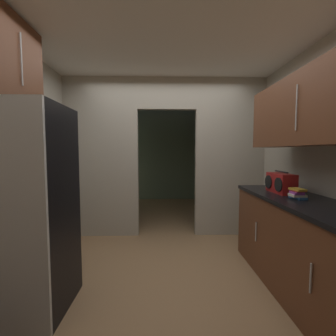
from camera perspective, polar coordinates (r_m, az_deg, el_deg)
name	(u,v)px	position (r m, az deg, el deg)	size (l,w,h in m)	color
ground	(168,280)	(2.80, -0.12, -25.86)	(20.00, 20.00, 0.00)	#93704C
kitchen_overhead_slab	(167,49)	(3.10, -0.36, 27.32)	(3.68, 6.81, 0.06)	silver
kitchen_partition	(165,153)	(3.83, -0.80, 3.71)	(3.28, 0.12, 2.59)	#ADA899
adjoining_room_shell	(164,156)	(5.84, -1.00, 3.08)	(3.28, 3.00, 2.59)	slate
refrigerator	(25,210)	(2.38, -31.82, -8.73)	(0.71, 0.71, 1.80)	black
lower_cabinet_run	(310,252)	(2.64, 31.62, -17.18)	(0.64, 2.19, 0.93)	brown
upper_cabinet_counterside	(317,108)	(2.50, 32.78, 12.41)	(0.36, 1.97, 0.67)	brown
upper_cabinet_fridgeside	(0,59)	(2.64, -36.05, 20.91)	(0.36, 0.78, 0.75)	brown
boombox	(281,183)	(2.91, 26.05, -3.35)	(0.18, 0.39, 0.25)	maroon
book_stack	(298,194)	(2.62, 29.32, -5.56)	(0.14, 0.17, 0.10)	#2D609E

